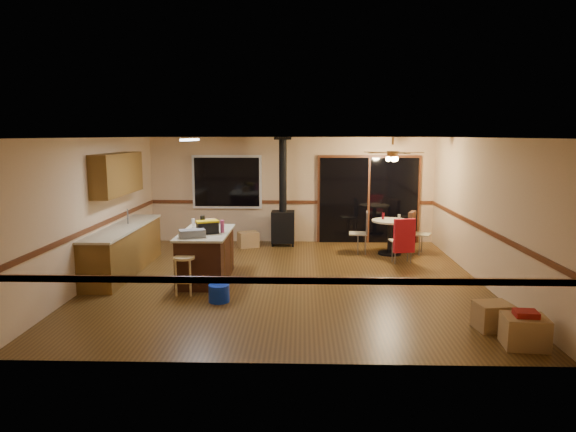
{
  "coord_description": "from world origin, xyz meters",
  "views": [
    {
      "loc": [
        0.27,
        -9.15,
        2.64
      ],
      "look_at": [
        0.0,
        0.3,
        1.15
      ],
      "focal_mm": 32.0,
      "sensor_mm": 36.0,
      "label": 1
    }
  ],
  "objects_px": {
    "bar_stool": "(185,275)",
    "chair_near": "(404,236)",
    "chair_right": "(413,227)",
    "box_corner_b": "(493,316)",
    "box_corner_a": "(525,332)",
    "toolbox_black": "(207,228)",
    "dining_table": "(390,231)",
    "blue_bucket": "(219,293)",
    "box_under_window": "(248,239)",
    "wood_stove": "(283,215)",
    "kitchen_island": "(206,256)",
    "toolbox_grey": "(192,234)",
    "chair_left": "(363,228)"
  },
  "relations": [
    {
      "from": "toolbox_black",
      "to": "wood_stove",
      "type": "bearing_deg",
      "value": 69.21
    },
    {
      "from": "chair_right",
      "to": "blue_bucket",
      "type": "bearing_deg",
      "value": -137.22
    },
    {
      "from": "toolbox_grey",
      "to": "box_corner_a",
      "type": "relative_size",
      "value": 0.84
    },
    {
      "from": "toolbox_black",
      "to": "bar_stool",
      "type": "relative_size",
      "value": 0.58
    },
    {
      "from": "toolbox_grey",
      "to": "chair_left",
      "type": "height_order",
      "value": "toolbox_grey"
    },
    {
      "from": "wood_stove",
      "to": "chair_near",
      "type": "xyz_separation_m",
      "value": [
        2.56,
        -1.78,
        -0.13
      ]
    },
    {
      "from": "kitchen_island",
      "to": "chair_right",
      "type": "relative_size",
      "value": 2.4
    },
    {
      "from": "box_under_window",
      "to": "box_corner_a",
      "type": "distance_m",
      "value": 7.05
    },
    {
      "from": "wood_stove",
      "to": "dining_table",
      "type": "relative_size",
      "value": 3.08
    },
    {
      "from": "box_under_window",
      "to": "chair_right",
      "type": "bearing_deg",
      "value": -8.26
    },
    {
      "from": "blue_bucket",
      "to": "box_under_window",
      "type": "distance_m",
      "value": 4.08
    },
    {
      "from": "dining_table",
      "to": "box_under_window",
      "type": "relative_size",
      "value": 1.79
    },
    {
      "from": "chair_near",
      "to": "toolbox_grey",
      "type": "bearing_deg",
      "value": -155.75
    },
    {
      "from": "toolbox_grey",
      "to": "blue_bucket",
      "type": "xyz_separation_m",
      "value": [
        0.57,
        -0.74,
        -0.83
      ]
    },
    {
      "from": "dining_table",
      "to": "box_corner_a",
      "type": "relative_size",
      "value": 1.57
    },
    {
      "from": "kitchen_island",
      "to": "chair_left",
      "type": "distance_m",
      "value": 3.85
    },
    {
      "from": "toolbox_black",
      "to": "chair_right",
      "type": "bearing_deg",
      "value": 30.32
    },
    {
      "from": "box_under_window",
      "to": "box_corner_b",
      "type": "height_order",
      "value": "box_corner_b"
    },
    {
      "from": "toolbox_black",
      "to": "dining_table",
      "type": "relative_size",
      "value": 0.45
    },
    {
      "from": "toolbox_black",
      "to": "box_corner_a",
      "type": "height_order",
      "value": "toolbox_black"
    },
    {
      "from": "toolbox_grey",
      "to": "bar_stool",
      "type": "height_order",
      "value": "toolbox_grey"
    },
    {
      "from": "box_corner_b",
      "to": "wood_stove",
      "type": "bearing_deg",
      "value": 119.85
    },
    {
      "from": "bar_stool",
      "to": "chair_near",
      "type": "height_order",
      "value": "chair_near"
    },
    {
      "from": "box_under_window",
      "to": "box_corner_b",
      "type": "distance_m",
      "value": 6.47
    },
    {
      "from": "dining_table",
      "to": "box_corner_a",
      "type": "bearing_deg",
      "value": -80.55
    },
    {
      "from": "toolbox_black",
      "to": "blue_bucket",
      "type": "relative_size",
      "value": 1.11
    },
    {
      "from": "toolbox_black",
      "to": "blue_bucket",
      "type": "distance_m",
      "value": 1.44
    },
    {
      "from": "toolbox_black",
      "to": "chair_left",
      "type": "xyz_separation_m",
      "value": [
        3.06,
        2.42,
        -0.41
      ]
    },
    {
      "from": "wood_stove",
      "to": "dining_table",
      "type": "bearing_deg",
      "value": -20.41
    },
    {
      "from": "kitchen_island",
      "to": "chair_left",
      "type": "bearing_deg",
      "value": 35.51
    },
    {
      "from": "box_corner_b",
      "to": "toolbox_black",
      "type": "bearing_deg",
      "value": 153.48
    },
    {
      "from": "wood_stove",
      "to": "blue_bucket",
      "type": "distance_m",
      "value": 4.44
    },
    {
      "from": "blue_bucket",
      "to": "chair_right",
      "type": "bearing_deg",
      "value": 42.78
    },
    {
      "from": "chair_near",
      "to": "bar_stool",
      "type": "bearing_deg",
      "value": -152.03
    },
    {
      "from": "bar_stool",
      "to": "chair_left",
      "type": "bearing_deg",
      "value": 43.17
    },
    {
      "from": "toolbox_grey",
      "to": "box_corner_b",
      "type": "relative_size",
      "value": 0.95
    },
    {
      "from": "dining_table",
      "to": "box_corner_a",
      "type": "xyz_separation_m",
      "value": [
        0.84,
        -5.07,
        -0.33
      ]
    },
    {
      "from": "chair_right",
      "to": "box_under_window",
      "type": "xyz_separation_m",
      "value": [
        -3.78,
        0.55,
        -0.41
      ]
    },
    {
      "from": "wood_stove",
      "to": "box_under_window",
      "type": "distance_m",
      "value": 1.02
    },
    {
      "from": "wood_stove",
      "to": "box_under_window",
      "type": "xyz_separation_m",
      "value": [
        -0.82,
        -0.24,
        -0.55
      ]
    },
    {
      "from": "kitchen_island",
      "to": "wood_stove",
      "type": "height_order",
      "value": "wood_stove"
    },
    {
      "from": "box_corner_a",
      "to": "chair_right",
      "type": "bearing_deg",
      "value": 93.47
    },
    {
      "from": "chair_right",
      "to": "box_corner_b",
      "type": "relative_size",
      "value": 1.52
    },
    {
      "from": "blue_bucket",
      "to": "dining_table",
      "type": "bearing_deg",
      "value": 46.08
    },
    {
      "from": "box_corner_a",
      "to": "chair_near",
      "type": "bearing_deg",
      "value": 99.64
    },
    {
      "from": "dining_table",
      "to": "blue_bucket",
      "type": "bearing_deg",
      "value": -133.92
    },
    {
      "from": "kitchen_island",
      "to": "box_corner_a",
      "type": "bearing_deg",
      "value": -32.63
    },
    {
      "from": "wood_stove",
      "to": "bar_stool",
      "type": "bearing_deg",
      "value": -110.82
    },
    {
      "from": "toolbox_black",
      "to": "box_under_window",
      "type": "distance_m",
      "value": 3.13
    },
    {
      "from": "box_under_window",
      "to": "box_corner_b",
      "type": "relative_size",
      "value": 0.99
    }
  ]
}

